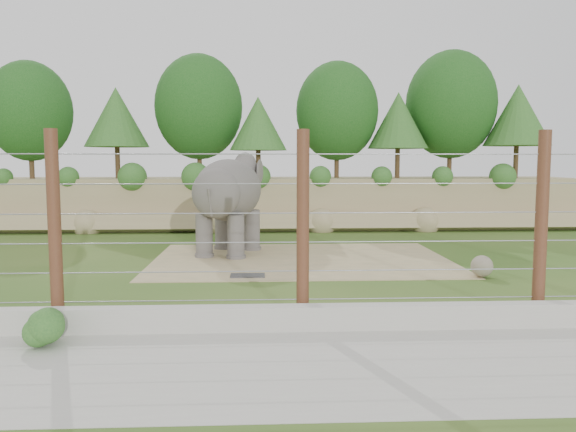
{
  "coord_description": "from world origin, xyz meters",
  "views": [
    {
      "loc": [
        -0.84,
        -15.88,
        3.36
      ],
      "look_at": [
        0.0,
        2.0,
        1.6
      ],
      "focal_mm": 35.0,
      "sensor_mm": 36.0,
      "label": 1
    }
  ],
  "objects": [
    {
      "name": "retaining_wall",
      "position": [
        0.0,
        -5.0,
        0.25
      ],
      "size": [
        26.0,
        0.35,
        0.5
      ],
      "primitive_type": "cube",
      "color": "#B8B4AC",
      "rests_on": "ground"
    },
    {
      "name": "elephant",
      "position": [
        -2.03,
        4.37,
        1.79
      ],
      "size": [
        3.05,
        4.79,
        3.59
      ],
      "primitive_type": null,
      "rotation": [
        0.0,
        0.0,
        -0.28
      ],
      "color": "#5B5652",
      "rests_on": "ground"
    },
    {
      "name": "dirt_patch",
      "position": [
        0.5,
        3.0,
        0.01
      ],
      "size": [
        10.0,
        7.0,
        0.02
      ],
      "primitive_type": "cube",
      "color": "tan",
      "rests_on": "ground"
    },
    {
      "name": "walkway_shrub",
      "position": [
        -4.72,
        -5.8,
        0.34
      ],
      "size": [
        0.66,
        0.66,
        0.66
      ],
      "primitive_type": "sphere",
      "color": "#2B6026",
      "rests_on": "walkway"
    },
    {
      "name": "back_embankment",
      "position": [
        0.59,
        12.68,
        3.97
      ],
      "size": [
        30.0,
        5.52,
        8.77
      ],
      "color": "tan",
      "rests_on": "ground"
    },
    {
      "name": "barrier_fence",
      "position": [
        0.0,
        -4.5,
        2.0
      ],
      "size": [
        20.26,
        0.26,
        4.0
      ],
      "color": "#52241A",
      "rests_on": "ground"
    },
    {
      "name": "stone_ball",
      "position": [
        5.5,
        -0.22,
        0.33
      ],
      "size": [
        0.63,
        0.63,
        0.63
      ],
      "primitive_type": "sphere",
      "color": "gray",
      "rests_on": "dirt_patch"
    },
    {
      "name": "drain_grate",
      "position": [
        -1.26,
        0.25,
        0.04
      ],
      "size": [
        1.0,
        0.6,
        0.03
      ],
      "primitive_type": "cube",
      "color": "#262628",
      "rests_on": "dirt_patch"
    },
    {
      "name": "walkway",
      "position": [
        0.0,
        -7.0,
        0.01
      ],
      "size": [
        26.0,
        4.0,
        0.01
      ],
      "primitive_type": "cube",
      "color": "#B8B4AC",
      "rests_on": "ground"
    },
    {
      "name": "ground",
      "position": [
        0.0,
        0.0,
        0.0
      ],
      "size": [
        90.0,
        90.0,
        0.0
      ],
      "primitive_type": "plane",
      "color": "#285616",
      "rests_on": "ground"
    }
  ]
}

